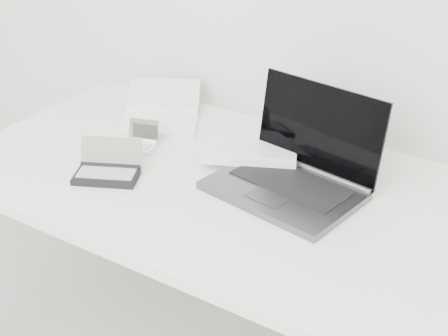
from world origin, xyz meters
The scene contains 5 objects.
desk centered at (0.00, 1.55, 0.68)m, with size 1.60×0.80×0.73m.
laptop_large centered at (0.07, 1.63, 0.77)m, with size 0.53×0.41×0.25m.
netbook_open_white centered at (-0.43, 1.76, 0.75)m, with size 0.35×0.38×0.08m.
pda_silver centered at (-0.36, 1.58, 0.75)m, with size 0.11×0.11×0.07m.
palmtop_charcoal centered at (-0.33, 1.40, 0.75)m, with size 0.20×0.18×0.09m.
Camera 1 is at (0.71, 0.34, 1.55)m, focal length 50.00 mm.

